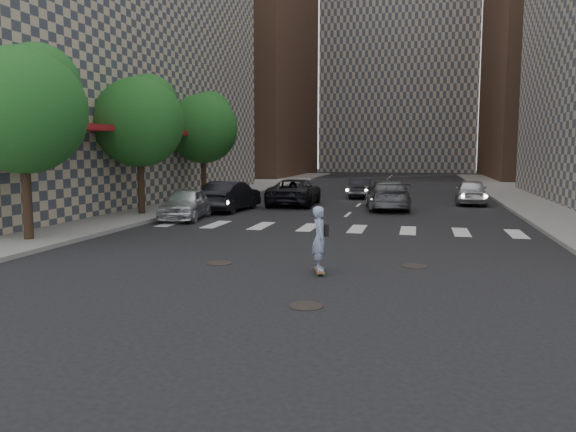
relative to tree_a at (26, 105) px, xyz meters
name	(u,v)px	position (x,y,z in m)	size (l,w,h in m)	color
ground	(279,276)	(9.45, -3.14, -4.65)	(160.00, 160.00, 0.00)	black
sidewalk_left	(138,198)	(-5.05, 16.86, -4.57)	(13.00, 80.00, 0.15)	gray
tower_left	(230,13)	(-10.55, 51.86, 15.35)	(18.00, 24.00, 40.00)	brown
tower_center	(401,15)	(9.45, 74.86, 19.35)	(22.00, 20.00, 48.00)	#ADA08E
tree_a	(26,105)	(0.00, 0.00, 0.00)	(4.20, 4.20, 6.60)	#382619
tree_b	(141,118)	(0.00, 8.00, 0.00)	(4.20, 4.20, 6.60)	#382619
tree_c	(204,125)	(0.00, 16.00, 0.00)	(4.20, 4.20, 6.60)	#382619
manhole_a	(306,306)	(10.65, -5.64, -4.64)	(0.70, 0.70, 0.02)	black
manhole_b	(220,263)	(7.45, -1.94, -4.64)	(0.70, 0.70, 0.02)	black
manhole_c	(414,266)	(12.75, -1.14, -4.64)	(0.70, 0.70, 0.02)	black
skateboarder	(320,238)	(10.39, -2.54, -3.74)	(0.53, 0.90, 1.73)	brown
silver_sedan	(186,203)	(2.45, 7.31, -3.92)	(1.71, 4.25, 1.45)	silver
traffic_car_a	(230,196)	(3.27, 11.16, -3.87)	(1.65, 4.73, 1.56)	black
traffic_car_b	(387,195)	(11.19, 13.84, -3.86)	(2.20, 5.41, 1.57)	#53565B
traffic_car_c	(295,192)	(5.88, 14.86, -3.89)	(2.50, 5.43, 1.51)	black
traffic_car_d	(471,192)	(15.79, 17.75, -3.91)	(1.75, 4.35, 1.48)	silver
traffic_car_e	(360,188)	(9.03, 20.86, -3.99)	(1.39, 3.97, 1.31)	black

